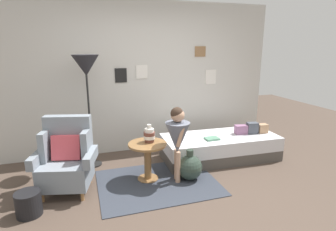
# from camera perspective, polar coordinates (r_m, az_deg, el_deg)

# --- Properties ---
(ground_plane) EXTENTS (12.00, 12.00, 0.00)m
(ground_plane) POSITION_cam_1_polar(r_m,az_deg,el_deg) (3.54, 2.50, -17.44)
(ground_plane) COLOR #4C3D33
(gallery_wall) EXTENTS (4.80, 0.12, 2.60)m
(gallery_wall) POSITION_cam_1_polar(r_m,az_deg,el_deg) (4.91, -5.26, 7.75)
(gallery_wall) COLOR beige
(gallery_wall) RESTS_ON ground
(rug) EXTENTS (1.62, 1.25, 0.01)m
(rug) POSITION_cam_1_polar(r_m,az_deg,el_deg) (3.95, -2.16, -13.72)
(rug) COLOR #333842
(rug) RESTS_ON ground
(armchair) EXTENTS (0.85, 0.72, 0.97)m
(armchair) POSITION_cam_1_polar(r_m,az_deg,el_deg) (3.84, -20.25, -8.34)
(armchair) COLOR #9E7042
(armchair) RESTS_ON ground
(daybed) EXTENTS (1.93, 0.87, 0.40)m
(daybed) POSITION_cam_1_polar(r_m,az_deg,el_deg) (4.73, 10.70, -6.45)
(daybed) COLOR #4C4742
(daybed) RESTS_ON ground
(pillow_head) EXTENTS (0.17, 0.13, 0.15)m
(pillow_head) POSITION_cam_1_polar(r_m,az_deg,el_deg) (5.00, 19.00, -2.55)
(pillow_head) COLOR tan
(pillow_head) RESTS_ON daybed
(pillow_mid) EXTENTS (0.20, 0.15, 0.19)m
(pillow_mid) POSITION_cam_1_polar(r_m,az_deg,el_deg) (4.89, 17.06, -2.50)
(pillow_mid) COLOR #474C56
(pillow_mid) RESTS_ON daybed
(pillow_back) EXTENTS (0.22, 0.15, 0.15)m
(pillow_back) POSITION_cam_1_polar(r_m,az_deg,el_deg) (4.83, 14.91, -2.83)
(pillow_back) COLOR gray
(pillow_back) RESTS_ON daybed
(side_table) EXTENTS (0.54, 0.54, 0.54)m
(side_table) POSITION_cam_1_polar(r_m,az_deg,el_deg) (3.89, -4.25, -7.96)
(side_table) COLOR olive
(side_table) RESTS_ON ground
(vase_striped) EXTENTS (0.16, 0.16, 0.25)m
(vase_striped) POSITION_cam_1_polar(r_m,az_deg,el_deg) (3.85, -3.90, -4.03)
(vase_striped) COLOR brown
(vase_striped) RESTS_ON side_table
(floor_lamp) EXTENTS (0.40, 0.40, 1.73)m
(floor_lamp) POSITION_cam_1_polar(r_m,az_deg,el_deg) (4.27, -16.63, 9.01)
(floor_lamp) COLOR black
(floor_lamp) RESTS_ON ground
(person_child) EXTENTS (0.34, 0.34, 1.07)m
(person_child) POSITION_cam_1_polar(r_m,az_deg,el_deg) (3.73, 1.98, -4.12)
(person_child) COLOR tan
(person_child) RESTS_ON ground
(book_on_daybed) EXTENTS (0.22, 0.17, 0.03)m
(book_on_daybed) POSITION_cam_1_polar(r_m,az_deg,el_deg) (4.46, 9.11, -4.75)
(book_on_daybed) COLOR slate
(book_on_daybed) RESTS_ON daybed
(demijohn_near) EXTENTS (0.36, 0.36, 0.45)m
(demijohn_near) POSITION_cam_1_polar(r_m,az_deg,el_deg) (3.98, 4.50, -10.62)
(demijohn_near) COLOR #2D3D33
(demijohn_near) RESTS_ON ground
(magazine_basket) EXTENTS (0.28, 0.28, 0.28)m
(magazine_basket) POSITION_cam_1_polar(r_m,az_deg,el_deg) (3.59, -26.96, -16.00)
(magazine_basket) COLOR black
(magazine_basket) RESTS_ON ground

